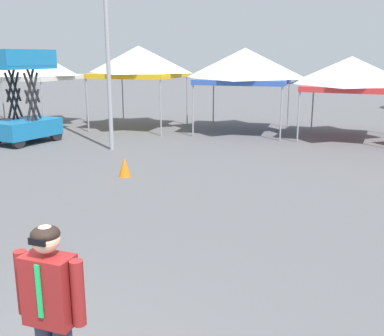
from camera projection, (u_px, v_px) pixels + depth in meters
The scene contains 7 objects.
canopy_tent_far_right at pixel (34, 65), 20.31m from camera, with size 3.42×3.42×3.36m.
canopy_tent_far_left at pixel (139, 62), 19.29m from camera, with size 3.51×3.51×3.51m.
canopy_tent_right_of_center at pixel (245, 66), 18.39m from camera, with size 3.77×3.77×3.41m.
canopy_tent_behind_right at pixel (351, 74), 16.90m from camera, with size 3.50×3.50×3.08m.
scissor_lift at pixel (24, 114), 16.31m from camera, with size 1.78×2.51×3.31m.
person_foreground at pixel (51, 310), 3.75m from camera, with size 0.65×0.26×1.78m.
traffic_cone_lot_center at pixel (125, 167), 11.87m from camera, with size 0.32×0.32×0.51m, color orange.
Camera 1 is at (2.59, -2.32, 3.08)m, focal length 42.41 mm.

